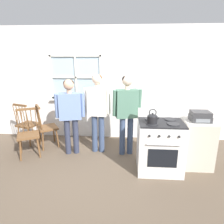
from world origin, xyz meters
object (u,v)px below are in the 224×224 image
at_px(chair_by_window, 47,128).
at_px(person_elderly_left, 70,109).
at_px(chair_center_cluster, 27,125).
at_px(potted_plant, 88,96).
at_px(stove, 160,146).
at_px(kettle, 152,118).
at_px(chair_near_wall, 28,135).
at_px(person_adult_right, 127,107).
at_px(person_teen_center, 98,106).
at_px(side_counter, 196,144).
at_px(stereo, 200,116).

relative_size(chair_by_window, person_elderly_left, 0.62).
bearing_deg(chair_center_cluster, potted_plant, -143.48).
distance_m(stove, kettle, 0.59).
distance_m(chair_near_wall, person_adult_right, 2.10).
xyz_separation_m(person_adult_right, kettle, (0.43, -0.71, 0.00)).
distance_m(chair_by_window, person_teen_center, 1.33).
height_order(person_adult_right, side_counter, person_adult_right).
relative_size(chair_center_cluster, person_teen_center, 0.59).
xyz_separation_m(chair_by_window, chair_center_cluster, (-0.53, 0.16, 0.00)).
bearing_deg(chair_by_window, kettle, -146.36).
height_order(chair_center_cluster, stereo, stereo).
bearing_deg(chair_by_window, person_adult_right, -130.81).
height_order(chair_center_cluster, kettle, kettle).
height_order(chair_center_cluster, person_adult_right, person_adult_right).
bearing_deg(person_adult_right, chair_near_wall, 172.25).
bearing_deg(kettle, chair_near_wall, 168.58).
relative_size(chair_near_wall, chair_center_cluster, 1.00).
distance_m(kettle, potted_plant, 2.06).
distance_m(person_elderly_left, stereo, 2.48).
relative_size(chair_near_wall, person_adult_right, 0.59).
bearing_deg(kettle, stove, 37.06).
xyz_separation_m(chair_by_window, stove, (2.40, -0.81, 0.02)).
bearing_deg(person_elderly_left, person_adult_right, -11.45).
xyz_separation_m(chair_center_cluster, person_elderly_left, (1.18, -0.44, 0.52)).
distance_m(chair_by_window, person_elderly_left, 0.88).
bearing_deg(person_teen_center, chair_near_wall, -164.04).
bearing_deg(side_counter, chair_by_window, 168.68).
distance_m(person_teen_center, side_counter, 2.04).
relative_size(person_adult_right, stove, 1.54).
relative_size(chair_near_wall, kettle, 4.00).
distance_m(chair_center_cluster, kettle, 3.02).
height_order(person_teen_center, potted_plant, person_teen_center).
distance_m(person_elderly_left, stove, 1.89).
height_order(chair_by_window, potted_plant, potted_plant).
relative_size(chair_center_cluster, potted_plant, 3.87).
xyz_separation_m(chair_by_window, stereo, (3.10, -0.64, 0.53)).
bearing_deg(chair_by_window, chair_near_wall, 120.77).
relative_size(chair_near_wall, person_elderly_left, 0.62).
relative_size(person_adult_right, stereo, 4.90).
distance_m(person_elderly_left, side_counter, 2.53).
xyz_separation_m(stove, stereo, (0.70, 0.16, 0.51)).
bearing_deg(chair_center_cluster, person_adult_right, -170.64).
bearing_deg(person_adult_right, potted_plant, 125.25).
xyz_separation_m(chair_center_cluster, person_adult_right, (2.33, -0.39, 0.57)).
height_order(chair_center_cluster, side_counter, chair_center_cluster).
bearing_deg(potted_plant, stereo, -28.76).
height_order(side_counter, stereo, stereo).
bearing_deg(person_teen_center, side_counter, -9.00).
distance_m(person_elderly_left, kettle, 1.71).
bearing_deg(potted_plant, chair_by_window, -144.72).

